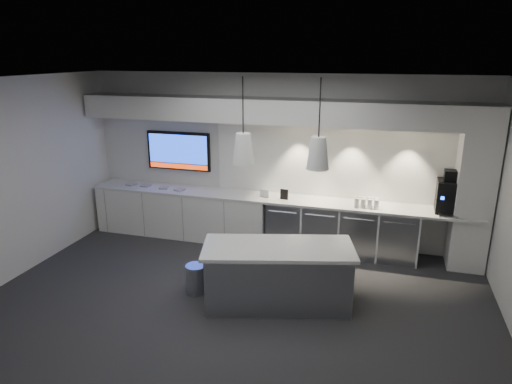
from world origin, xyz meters
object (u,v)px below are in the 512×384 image
(bin, at_px, (196,279))
(coffee_machine, at_px, (449,195))
(wall_tv, at_px, (179,151))
(island, at_px, (278,275))

(bin, xyz_separation_m, coffee_machine, (3.49, 1.98, 0.97))
(wall_tv, distance_m, coffee_machine, 4.77)
(coffee_machine, bearing_deg, bin, -148.63)
(island, xyz_separation_m, bin, (-1.21, -0.01, -0.22))
(island, distance_m, bin, 1.23)
(bin, height_order, coffee_machine, coffee_machine)
(island, bearing_deg, bin, 165.65)
(island, distance_m, coffee_machine, 3.11)
(coffee_machine, bearing_deg, wall_tv, 178.79)
(bin, distance_m, coffee_machine, 4.13)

